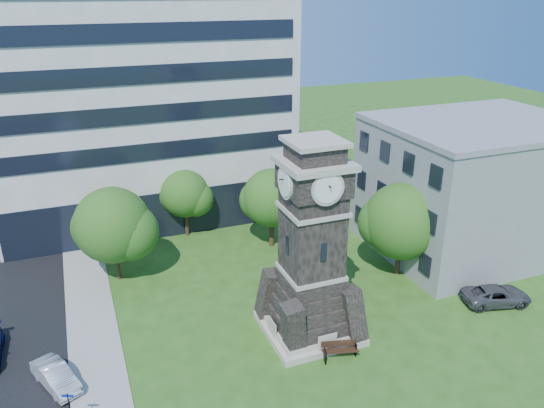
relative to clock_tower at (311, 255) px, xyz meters
name	(u,v)px	position (x,y,z in m)	size (l,w,h in m)	color
ground	(276,362)	(-3.00, -2.00, -5.28)	(160.00, 160.00, 0.00)	#2A5017
sidewalk	(95,348)	(-12.50, 3.00, -5.25)	(3.00, 70.00, 0.06)	gray
clock_tower	(311,255)	(0.00, 0.00, 0.00)	(5.40, 5.40, 12.22)	#B7AFA0
office_tall	(132,55)	(-6.20, 23.84, 8.94)	(26.20, 15.11, 28.60)	silver
office_low	(474,186)	(16.97, 6.00, -0.07)	(15.20, 12.20, 10.40)	gray
car_street_mid	(56,376)	(-14.60, 0.47, -4.68)	(1.28, 3.67, 1.21)	#A8AAB0
car_east_lot	(496,295)	(12.95, -1.79, -4.65)	(2.08, 4.51, 1.25)	#47474C
park_bench	(340,349)	(0.55, -2.94, -4.72)	(2.05, 0.55, 1.06)	black
street_sign	(70,408)	(-13.89, -3.27, -3.80)	(0.57, 0.06, 2.36)	black
tree_nw	(114,227)	(-10.16, 10.79, -1.17)	(5.93, 5.39, 6.97)	#332114
tree_nc	(185,195)	(-3.89, 16.16, -1.63)	(4.40, 4.00, 5.81)	#332114
tree_ne	(272,200)	(2.13, 11.71, -1.24)	(5.12, 4.66, 6.54)	#332114
tree_east	(403,223)	(9.14, 4.04, -1.20)	(6.11, 5.55, 7.03)	#332114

